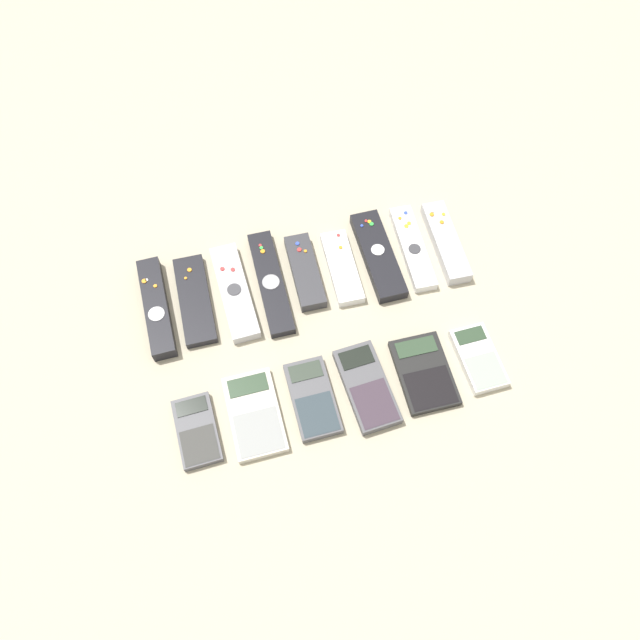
{
  "coord_description": "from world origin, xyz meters",
  "views": [
    {
      "loc": [
        -0.13,
        -0.47,
        0.98
      ],
      "look_at": [
        0.0,
        0.03,
        0.01
      ],
      "focal_mm": 35.0,
      "sensor_mm": 36.0,
      "label": 1
    }
  ],
  "objects_px": {
    "remote_5": "(342,267)",
    "remote_1": "(195,300)",
    "remote_7": "(412,248)",
    "calculator_4": "(424,373)",
    "remote_2": "(235,292)",
    "remote_3": "(271,282)",
    "remote_8": "(446,242)",
    "calculator_1": "(255,414)",
    "remote_0": "(156,307)",
    "calculator_2": "(313,398)",
    "calculator_5": "(478,358)",
    "calculator_0": "(197,431)",
    "remote_4": "(305,272)",
    "remote_6": "(378,255)",
    "calculator_3": "(367,387)"
  },
  "relations": [
    {
      "from": "remote_5",
      "to": "remote_1",
      "type": "bearing_deg",
      "value": -178.22
    },
    {
      "from": "remote_7",
      "to": "calculator_4",
      "type": "distance_m",
      "value": 0.26
    },
    {
      "from": "remote_2",
      "to": "remote_5",
      "type": "bearing_deg",
      "value": -1.38
    },
    {
      "from": "remote_5",
      "to": "remote_7",
      "type": "height_order",
      "value": "same"
    },
    {
      "from": "remote_3",
      "to": "calculator_4",
      "type": "relative_size",
      "value": 1.58
    },
    {
      "from": "remote_5",
      "to": "remote_7",
      "type": "xyz_separation_m",
      "value": [
        0.14,
        0.01,
        0.0
      ]
    },
    {
      "from": "remote_3",
      "to": "remote_8",
      "type": "bearing_deg",
      "value": 0.86
    },
    {
      "from": "remote_5",
      "to": "calculator_1",
      "type": "bearing_deg",
      "value": -130.21
    },
    {
      "from": "remote_0",
      "to": "remote_2",
      "type": "xyz_separation_m",
      "value": [
        0.14,
        -0.0,
        -0.0
      ]
    },
    {
      "from": "calculator_2",
      "to": "calculator_1",
      "type": "bearing_deg",
      "value": -178.81
    },
    {
      "from": "remote_8",
      "to": "calculator_5",
      "type": "relative_size",
      "value": 1.47
    },
    {
      "from": "calculator_0",
      "to": "calculator_5",
      "type": "distance_m",
      "value": 0.49
    },
    {
      "from": "remote_0",
      "to": "calculator_0",
      "type": "xyz_separation_m",
      "value": [
        0.03,
        -0.24,
        -0.01
      ]
    },
    {
      "from": "remote_4",
      "to": "calculator_5",
      "type": "height_order",
      "value": "remote_4"
    },
    {
      "from": "remote_5",
      "to": "calculator_0",
      "type": "height_order",
      "value": "remote_5"
    },
    {
      "from": "remote_5",
      "to": "calculator_4",
      "type": "xyz_separation_m",
      "value": [
        0.08,
        -0.24,
        -0.0
      ]
    },
    {
      "from": "calculator_0",
      "to": "remote_5",
      "type": "bearing_deg",
      "value": 36.05
    },
    {
      "from": "remote_4",
      "to": "remote_6",
      "type": "xyz_separation_m",
      "value": [
        0.14,
        -0.0,
        0.0
      ]
    },
    {
      "from": "remote_5",
      "to": "calculator_5",
      "type": "bearing_deg",
      "value": -51.39
    },
    {
      "from": "remote_2",
      "to": "calculator_2",
      "type": "xyz_separation_m",
      "value": [
        0.09,
        -0.23,
        -0.0
      ]
    },
    {
      "from": "calculator_2",
      "to": "remote_6",
      "type": "bearing_deg",
      "value": 52.01
    },
    {
      "from": "remote_0",
      "to": "remote_3",
      "type": "height_order",
      "value": "remote_0"
    },
    {
      "from": "calculator_2",
      "to": "calculator_5",
      "type": "height_order",
      "value": "calculator_5"
    },
    {
      "from": "remote_2",
      "to": "remote_7",
      "type": "relative_size",
      "value": 1.06
    },
    {
      "from": "remote_1",
      "to": "remote_2",
      "type": "bearing_deg",
      "value": -1.35
    },
    {
      "from": "remote_5",
      "to": "calculator_2",
      "type": "relative_size",
      "value": 1.15
    },
    {
      "from": "remote_0",
      "to": "calculator_0",
      "type": "distance_m",
      "value": 0.24
    },
    {
      "from": "calculator_1",
      "to": "remote_3",
      "type": "bearing_deg",
      "value": 70.98
    },
    {
      "from": "calculator_5",
      "to": "calculator_2",
      "type": "bearing_deg",
      "value": 178.61
    },
    {
      "from": "calculator_3",
      "to": "remote_0",
      "type": "bearing_deg",
      "value": 139.59
    },
    {
      "from": "remote_6",
      "to": "calculator_4",
      "type": "relative_size",
      "value": 1.39
    },
    {
      "from": "remote_6",
      "to": "calculator_0",
      "type": "height_order",
      "value": "remote_6"
    },
    {
      "from": "remote_2",
      "to": "calculator_5",
      "type": "xyz_separation_m",
      "value": [
        0.38,
        -0.24,
        -0.0
      ]
    },
    {
      "from": "remote_3",
      "to": "calculator_2",
      "type": "distance_m",
      "value": 0.24
    },
    {
      "from": "remote_0",
      "to": "remote_7",
      "type": "xyz_separation_m",
      "value": [
        0.49,
        0.01,
        -0.0
      ]
    },
    {
      "from": "remote_1",
      "to": "remote_6",
      "type": "height_order",
      "value": "remote_6"
    },
    {
      "from": "remote_1",
      "to": "remote_5",
      "type": "xyz_separation_m",
      "value": [
        0.28,
        -0.0,
        0.0
      ]
    },
    {
      "from": "remote_1",
      "to": "calculator_3",
      "type": "height_order",
      "value": "calculator_3"
    },
    {
      "from": "remote_6",
      "to": "remote_2",
      "type": "bearing_deg",
      "value": -178.04
    },
    {
      "from": "remote_5",
      "to": "calculator_2",
      "type": "bearing_deg",
      "value": -114.38
    },
    {
      "from": "remote_3",
      "to": "remote_4",
      "type": "height_order",
      "value": "remote_4"
    },
    {
      "from": "remote_3",
      "to": "calculator_3",
      "type": "xyz_separation_m",
      "value": [
        0.11,
        -0.24,
        0.0
      ]
    },
    {
      "from": "remote_0",
      "to": "remote_6",
      "type": "height_order",
      "value": "remote_0"
    },
    {
      "from": "remote_3",
      "to": "calculator_1",
      "type": "height_order",
      "value": "remote_3"
    },
    {
      "from": "remote_1",
      "to": "remote_8",
      "type": "xyz_separation_m",
      "value": [
        0.48,
        0.0,
        0.0
      ]
    },
    {
      "from": "calculator_2",
      "to": "calculator_4",
      "type": "height_order",
      "value": "calculator_2"
    },
    {
      "from": "remote_4",
      "to": "remote_8",
      "type": "bearing_deg",
      "value": 0.48
    },
    {
      "from": "remote_2",
      "to": "calculator_1",
      "type": "bearing_deg",
      "value": -95.1
    },
    {
      "from": "remote_6",
      "to": "calculator_3",
      "type": "distance_m",
      "value": 0.27
    },
    {
      "from": "calculator_4",
      "to": "calculator_1",
      "type": "bearing_deg",
      "value": -179.14
    }
  ]
}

